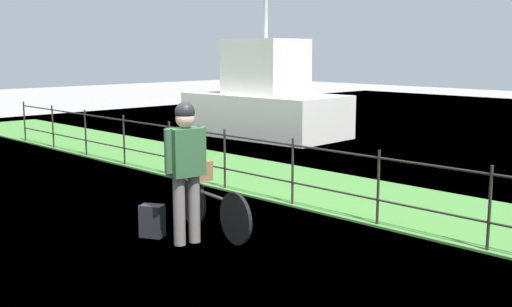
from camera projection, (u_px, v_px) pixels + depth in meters
name	position (u px, v px, depth m)	size (l,w,h in m)	color
ground_plane	(160.00, 239.00, 7.65)	(60.00, 60.00, 0.00)	#9E9993
grass_strip	(340.00, 193.00, 10.05)	(27.00, 2.40, 0.03)	#478438
harbor_water	(510.00, 151.00, 14.24)	(30.00, 30.00, 0.00)	#426684
iron_fence	(293.00, 167.00, 9.18)	(18.04, 0.04, 1.00)	#28231E
bicycle_main	(212.00, 208.00, 7.82)	(1.64, 0.32, 0.63)	black
wooden_crate	(197.00, 170.00, 8.05)	(0.35, 0.28, 0.25)	brown
terrier_dog	(197.00, 154.00, 8.00)	(0.32, 0.18, 0.18)	tan
cyclist_person	(186.00, 160.00, 7.32)	(0.32, 0.53, 1.68)	slate
backpack_on_paving	(152.00, 221.00, 7.72)	(0.28, 0.18, 0.40)	black
moored_boat_near	(266.00, 101.00, 16.62)	(4.33, 2.51, 4.14)	silver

